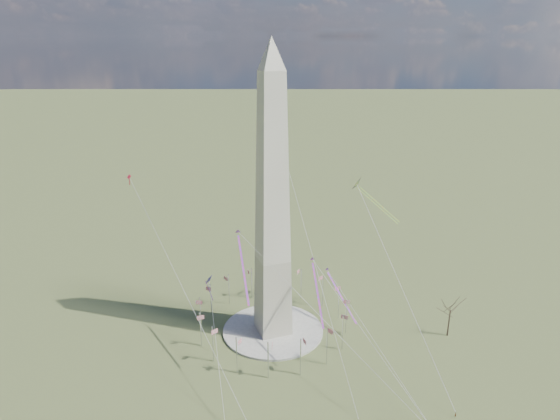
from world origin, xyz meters
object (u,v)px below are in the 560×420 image
object	(u,v)px
tree_near	(451,308)
kite_delta_black	(359,187)
person_east	(455,414)
washington_monument	(272,205)

from	to	relation	value
tree_near	kite_delta_black	world-z (taller)	kite_delta_black
person_east	kite_delta_black	world-z (taller)	kite_delta_black
person_east	kite_delta_black	size ratio (longest dim) A/B	0.09
tree_near	kite_delta_black	size ratio (longest dim) A/B	0.94
washington_monument	person_east	xyz separation A→B (m)	(33.76, -57.85, -47.18)
tree_near	person_east	bearing A→B (deg)	-124.66
tree_near	kite_delta_black	bearing A→B (deg)	127.65
tree_near	person_east	world-z (taller)	tree_near
kite_delta_black	washington_monument	bearing A→B (deg)	-32.91
washington_monument	kite_delta_black	world-z (taller)	washington_monument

